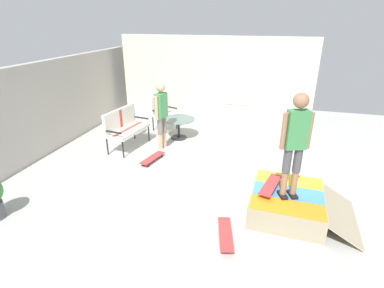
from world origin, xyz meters
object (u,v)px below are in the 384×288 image
at_px(patio_chair_near_house, 162,110).
at_px(person_watching, 161,111).
at_px(patio_bench, 124,125).
at_px(skateboard_by_bench, 153,158).
at_px(person_skater, 295,139).
at_px(skate_ramp, 288,203).
at_px(skateboard_spare, 225,234).
at_px(patio_table, 179,125).
at_px(skateboard_on_ramp, 271,185).

height_order(patio_chair_near_house, person_watching, person_watching).
xyz_separation_m(patio_bench, skateboard_by_bench, (-0.62, -1.01, -0.53)).
relative_size(patio_bench, person_skater, 0.75).
xyz_separation_m(skate_ramp, skateboard_spare, (-0.95, 0.93, -0.12)).
height_order(skate_ramp, patio_table, patio_table).
relative_size(patio_chair_near_house, person_skater, 0.58).
distance_m(skate_ramp, person_watching, 3.72).
relative_size(skate_ramp, patio_chair_near_house, 1.76).
distance_m(skate_ramp, skateboard_on_ramp, 0.44).
xyz_separation_m(patio_chair_near_house, person_skater, (-3.55, -3.59, 0.83)).
bearing_deg(skate_ramp, skateboard_by_bench, 67.61).
bearing_deg(skate_ramp, skateboard_spare, 135.69).
bearing_deg(patio_chair_near_house, skateboard_on_ramp, -135.86).
bearing_deg(skateboard_spare, skate_ramp, -44.31).
bearing_deg(skate_ramp, patio_bench, 65.24).
relative_size(patio_chair_near_house, skateboard_on_ramp, 1.24).
bearing_deg(patio_table, skateboard_spare, -152.34).
distance_m(person_watching, skateboard_by_bench, 1.17).
bearing_deg(skateboard_by_bench, patio_chair_near_house, 14.97).
height_order(patio_table, skateboard_spare, patio_table).
distance_m(patio_chair_near_house, patio_table, 0.95).
bearing_deg(person_watching, patio_table, -9.32).
height_order(skate_ramp, skateboard_by_bench, skate_ramp).
relative_size(skate_ramp, skateboard_by_bench, 2.18).
distance_m(patio_table, skateboard_spare, 4.29).
bearing_deg(patio_chair_near_house, patio_table, -129.05).
height_order(patio_bench, patio_chair_near_house, same).
distance_m(person_watching, person_skater, 3.69).
relative_size(skate_ramp, patio_table, 1.99).
height_order(patio_chair_near_house, skateboard_spare, patio_chair_near_house).
distance_m(patio_chair_near_house, skateboard_by_bench, 2.30).
distance_m(patio_bench, person_skater, 4.57).
height_order(patio_table, person_skater, person_skater).
relative_size(patio_table, person_watching, 0.52).
xyz_separation_m(patio_chair_near_house, skateboard_on_ramp, (-3.41, -3.31, -0.11)).
bearing_deg(person_skater, patio_table, 44.03).
bearing_deg(skateboard_spare, person_skater, -47.03).
bearing_deg(person_skater, skateboard_spare, 132.97).
bearing_deg(person_watching, skateboard_on_ramp, -125.37).
bearing_deg(skateboard_on_ramp, patio_chair_near_house, 44.14).
bearing_deg(patio_table, skate_ramp, -134.26).
distance_m(patio_table, skateboard_on_ramp, 3.83).
relative_size(skateboard_by_bench, skateboard_on_ramp, 1.00).
bearing_deg(person_watching, person_skater, -124.65).
distance_m(skate_ramp, skateboard_spare, 1.33).
xyz_separation_m(skate_ramp, patio_chair_near_house, (3.42, 3.63, 0.41)).
height_order(skate_ramp, skateboard_spare, skate_ramp).
bearing_deg(patio_bench, person_skater, -116.49).
bearing_deg(skate_ramp, person_watching, 57.42).
xyz_separation_m(skate_ramp, patio_bench, (1.87, 4.07, 0.41)).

